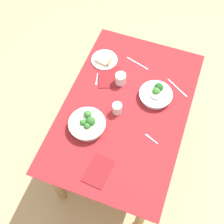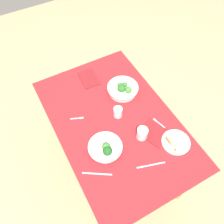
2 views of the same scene
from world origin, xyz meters
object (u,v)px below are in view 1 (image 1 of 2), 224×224
Objects in this scene: bread_side_plate at (105,59)px; fork_by_near_bowl at (97,80)px; water_glass_side at (121,79)px; broccoli_bowl_far at (87,124)px; water_glass_center at (117,108)px; napkin_folded_lower at (98,171)px; napkin_folded_upper at (109,77)px; table_knife_right at (177,88)px; table_knife_left at (137,63)px; broccoli_bowl_near at (156,94)px; fork_by_far_bowl at (151,139)px.

fork_by_near_bowl is (-0.20, -0.01, -0.01)m from bread_side_plate.
broccoli_bowl_far is at bearing 168.39° from water_glass_side.
water_glass_center is 0.46m from napkin_folded_lower.
broccoli_bowl_far is at bearing 34.11° from napkin_folded_lower.
napkin_folded_upper and napkin_folded_lower have the same top height.
fork_by_near_bowl is at bearing 45.17° from table_knife_right.
bread_side_plate reaches higher than napkin_folded_upper.
water_glass_center is at bearing -73.73° from table_knife_left.
broccoli_bowl_near is 2.64× the size of water_glass_side.
broccoli_bowl_far is 0.40m from fork_by_near_bowl.
broccoli_bowl_far is 0.45m from napkin_folded_upper.
fork_by_far_bowl is 0.49× the size of table_knife_right.
broccoli_bowl_far is at bearing -170.39° from bread_side_plate.
table_knife_left is 0.96× the size of napkin_folded_lower.
water_glass_side is at bearing 7.73° from napkin_folded_lower.
bread_side_plate is at bearing 68.00° from broccoli_bowl_near.
broccoli_bowl_far reaches higher than table_knife_right.
fork_by_far_bowl is (-0.12, -0.29, -0.04)m from water_glass_center.
fork_by_near_bowl is at bearing 48.53° from water_glass_center.
bread_side_plate is 0.17m from napkin_folded_upper.
table_knife_right is at bearing -2.34° from table_knife_left.
water_glass_center reaches higher than fork_by_near_bowl.
water_glass_center reaches higher than fork_by_far_bowl.
table_knife_right is 0.97× the size of napkin_folded_upper.
fork_by_far_bowl is (-0.53, -0.53, -0.01)m from bread_side_plate.
water_glass_side reaches higher than table_knife_left.
fork_by_near_bowl is at bearing 125.74° from napkin_folded_upper.
napkin_folded_lower is (-0.92, -0.03, 0.00)m from table_knife_left.
fork_by_near_bowl is 0.60m from table_knife_right.
fork_by_far_bowl is 0.42m from napkin_folded_lower.
napkin_folded_upper reaches higher than table_knife_right.
napkin_folded_lower is (-0.67, 0.19, -0.03)m from broccoli_bowl_near.
water_glass_side is 0.45× the size of table_knife_right.
broccoli_bowl_far reaches higher than napkin_folded_upper.
napkin_folded_lower reaches higher than fork_by_far_bowl.
napkin_folded_lower is at bearing -145.89° from broccoli_bowl_far.
napkin_folded_upper is at bearing 110.14° from fork_by_near_bowl.
bread_side_plate is at bearing -22.73° from fork_by_far_bowl.
table_knife_right is at bearing 87.33° from fork_by_near_bowl.
water_glass_center is at bearing -149.61° from napkin_folded_upper.
table_knife_left is at bearing 121.15° from fork_by_near_bowl.
broccoli_bowl_near is 1.16× the size of napkin_folded_lower.
broccoli_bowl_near reaches higher than table_knife_left.
water_glass_center reaches higher than table_knife_left.
napkin_folded_upper is at bearing 40.90° from table_knife_right.
water_glass_center is 0.31m from napkin_folded_upper.
water_glass_side reaches higher than fork_by_far_bowl.
fork_by_far_bowl is 0.47m from table_knife_right.
fork_by_far_bowl is at bearing -47.57° from table_knife_left.
fork_by_near_bowl is at bearing 22.22° from napkin_folded_lower.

